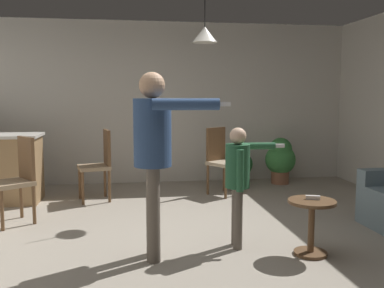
# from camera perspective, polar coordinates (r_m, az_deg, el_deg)

# --- Properties ---
(ground) EXTENTS (7.68, 7.68, 0.00)m
(ground) POSITION_cam_1_polar(r_m,az_deg,el_deg) (4.35, 0.01, -13.36)
(ground) COLOR #9E9384
(wall_back) EXTENTS (6.40, 0.10, 2.70)m
(wall_back) POSITION_cam_1_polar(r_m,az_deg,el_deg) (7.27, -3.72, 5.50)
(wall_back) COLOR beige
(wall_back) RESTS_ON ground
(side_table_by_couch) EXTENTS (0.44, 0.44, 0.52)m
(side_table_by_couch) POSITION_cam_1_polar(r_m,az_deg,el_deg) (4.15, 15.72, -9.84)
(side_table_by_couch) COLOR brown
(side_table_by_couch) RESTS_ON ground
(person_adult) EXTENTS (0.82, 0.53, 1.68)m
(person_adult) POSITION_cam_1_polar(r_m,az_deg,el_deg) (3.79, -5.09, -0.07)
(person_adult) COLOR #60564C
(person_adult) RESTS_ON ground
(person_child) EXTENTS (0.62, 0.34, 1.18)m
(person_child) POSITION_cam_1_polar(r_m,az_deg,el_deg) (4.13, 6.27, -3.96)
(person_child) COLOR #60564C
(person_child) RESTS_ON ground
(dining_chair_by_counter) EXTENTS (0.50, 0.50, 1.00)m
(dining_chair_by_counter) POSITION_cam_1_polar(r_m,az_deg,el_deg) (6.14, -12.34, -2.38)
(dining_chair_by_counter) COLOR brown
(dining_chair_by_counter) RESTS_ON ground
(dining_chair_near_wall) EXTENTS (0.58, 0.58, 1.00)m
(dining_chair_near_wall) POSITION_cam_1_polar(r_m,az_deg,el_deg) (6.39, 3.96, -1.89)
(dining_chair_near_wall) COLOR brown
(dining_chair_near_wall) RESTS_ON ground
(dining_chair_centre_back) EXTENTS (0.59, 0.59, 1.00)m
(dining_chair_centre_back) POSITION_cam_1_polar(r_m,az_deg,el_deg) (5.33, -22.38, -4.06)
(dining_chair_centre_back) COLOR brown
(dining_chair_centre_back) RESTS_ON ground
(potted_plant_corner) EXTENTS (0.42, 0.42, 0.64)m
(potted_plant_corner) POSITION_cam_1_polar(r_m,az_deg,el_deg) (7.15, 6.47, -2.58)
(potted_plant_corner) COLOR #B7B2AD
(potted_plant_corner) RESTS_ON ground
(potted_plant_by_wall) EXTENTS (0.51, 0.51, 0.78)m
(potted_plant_by_wall) POSITION_cam_1_polar(r_m,az_deg,el_deg) (7.30, 11.76, -1.90)
(potted_plant_by_wall) COLOR brown
(potted_plant_by_wall) RESTS_ON ground
(spare_remote_on_table) EXTENTS (0.13, 0.08, 0.04)m
(spare_remote_on_table) POSITION_cam_1_polar(r_m,az_deg,el_deg) (4.13, 15.91, -6.91)
(spare_remote_on_table) COLOR white
(spare_remote_on_table) RESTS_ON side_table_by_couch
(ceiling_light_pendant) EXTENTS (0.32, 0.32, 0.55)m
(ceiling_light_pendant) POSITION_cam_1_polar(r_m,az_deg,el_deg) (5.58, 1.73, 14.47)
(ceiling_light_pendant) COLOR silver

